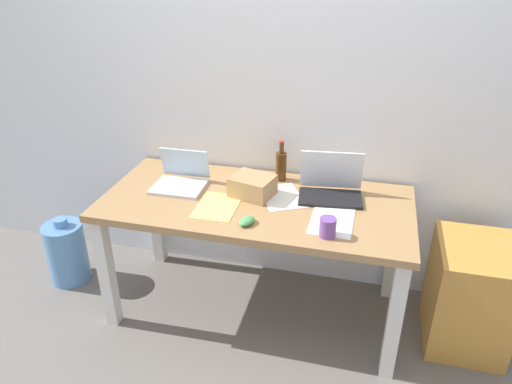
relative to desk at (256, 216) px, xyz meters
name	(u,v)px	position (x,y,z in m)	size (l,w,h in m)	color
ground_plane	(256,307)	(0.00, 0.00, -0.64)	(8.00, 8.00, 0.00)	slate
back_wall	(275,77)	(0.00, 0.44, 0.66)	(5.20, 0.08, 2.60)	white
desk	(256,216)	(0.00, 0.00, 0.00)	(1.67, 0.77, 0.74)	#A37A4C
laptop_left	(181,180)	(-0.46, 0.06, 0.14)	(0.29, 0.26, 0.20)	silver
laptop_right	(331,187)	(0.38, 0.14, 0.15)	(0.36, 0.26, 0.24)	black
beer_bottle	(281,165)	(0.08, 0.28, 0.19)	(0.06, 0.06, 0.24)	#47280F
computer_mouse	(247,221)	(0.02, -0.25, 0.12)	(0.06, 0.10, 0.03)	#4C9E56
cardboard_box	(252,186)	(-0.03, 0.05, 0.15)	(0.22, 0.18, 0.11)	tan
coffee_mug	(328,227)	(0.41, -0.26, 0.15)	(0.08, 0.08, 0.10)	#724799
paper_sheet_near_back	(282,197)	(0.13, 0.07, 0.10)	(0.21, 0.30, 0.00)	white
paper_yellow_folder	(217,206)	(-0.18, -0.12, 0.10)	(0.21, 0.30, 0.00)	#F4E06B
paper_sheet_front_right	(332,221)	(0.42, -0.12, 0.10)	(0.21, 0.30, 0.00)	white
water_cooler_jug	(67,252)	(-1.25, -0.02, -0.44)	(0.25, 0.25, 0.45)	#598CC6
filing_cabinet	(469,294)	(1.17, 0.05, -0.35)	(0.40, 0.48, 0.60)	#C68938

